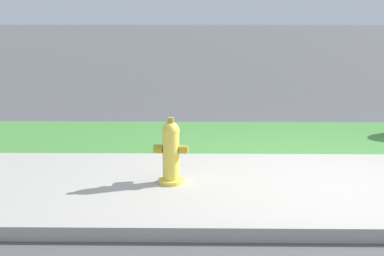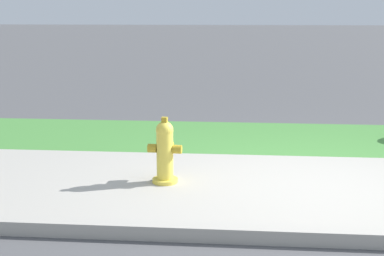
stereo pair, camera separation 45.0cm
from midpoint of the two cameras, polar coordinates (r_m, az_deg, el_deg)
ground_plane at (r=5.59m, az=11.75°, el=-6.13°), size 120.00×120.00×0.00m
sidewalk_pavement at (r=5.59m, az=11.76°, el=-6.08°), size 18.00×2.43×0.01m
grass_verge at (r=7.68m, az=8.72°, el=-0.88°), size 18.00×1.97×0.01m
street_curb at (r=4.39m, az=14.97°, el=-10.74°), size 18.00×0.16×0.12m
fire_hydrant_mid_block at (r=5.49m, az=-4.61°, el=-2.62°), size 0.36×0.32×0.70m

